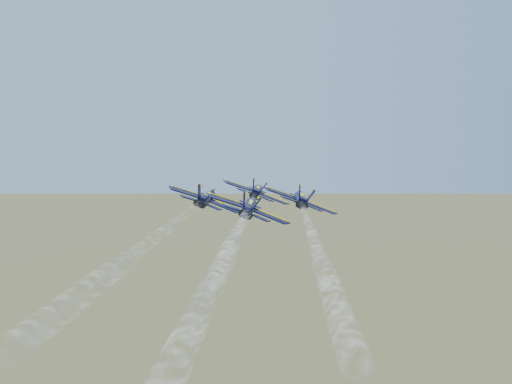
{
  "coord_description": "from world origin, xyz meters",
  "views": [
    {
      "loc": [
        -1.1,
        -97.22,
        109.43
      ],
      "look_at": [
        -0.59,
        1.67,
        98.83
      ],
      "focal_mm": 40.0,
      "sensor_mm": 36.0,
      "label": 1
    }
  ],
  "objects_px": {
    "jet_left": "(206,198)",
    "jet_right": "(300,199)",
    "jet_lead": "(257,192)",
    "jet_slot": "(249,207)"
  },
  "relations": [
    {
      "from": "jet_right",
      "to": "jet_left",
      "type": "bearing_deg",
      "value": 177.65
    },
    {
      "from": "jet_lead",
      "to": "jet_left",
      "type": "bearing_deg",
      "value": -125.3
    },
    {
      "from": "jet_lead",
      "to": "jet_slot",
      "type": "distance_m",
      "value": 22.95
    },
    {
      "from": "jet_right",
      "to": "jet_slot",
      "type": "relative_size",
      "value": 1.0
    },
    {
      "from": "jet_left",
      "to": "jet_right",
      "type": "height_order",
      "value": "same"
    },
    {
      "from": "jet_lead",
      "to": "jet_right",
      "type": "bearing_deg",
      "value": -56.94
    },
    {
      "from": "jet_lead",
      "to": "jet_left",
      "type": "xyz_separation_m",
      "value": [
        -8.82,
        -11.2,
        0.0
      ]
    },
    {
      "from": "jet_left",
      "to": "jet_slot",
      "type": "relative_size",
      "value": 1.0
    },
    {
      "from": "jet_lead",
      "to": "jet_right",
      "type": "xyz_separation_m",
      "value": [
        7.37,
        -12.69,
        0.0
      ]
    },
    {
      "from": "jet_left",
      "to": "jet_right",
      "type": "bearing_deg",
      "value": -2.35
    }
  ]
}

